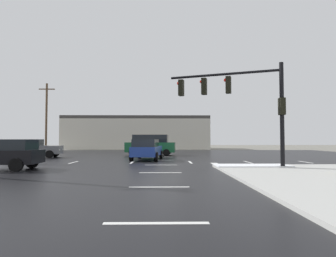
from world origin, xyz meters
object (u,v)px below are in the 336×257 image
Objects in this scene: sedan_blue at (147,149)px; sedan_grey at (32,148)px; traffic_signal_mast at (241,96)px; utility_pole_distant at (46,115)px; suv_green at (151,145)px.

sedan_grey is at bearing 79.73° from sedan_blue.
sedan_blue is (-5.54, 6.18, -3.17)m from traffic_signal_mast.
utility_pole_distant is (-20.66, 24.06, 0.92)m from traffic_signal_mast.
traffic_signal_mast reaches higher than sedan_grey.
traffic_signal_mast is 13.80m from suv_green.
sedan_blue is 1.00× the size of sedan_grey.
suv_green is 19.54m from utility_pole_distant.
sedan_grey is at bearing -71.47° from utility_pole_distant.
traffic_signal_mast reaches higher than suv_green.
traffic_signal_mast is 8.89m from sedan_blue.
sedan_grey is at bearing -9.98° from traffic_signal_mast.
suv_green is (0.01, 6.12, 0.24)m from sedan_blue.
utility_pole_distant is at bearing -32.69° from suv_green.
sedan_blue and sedan_grey have the same top height.
suv_green is at bearing -45.45° from traffic_signal_mast.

